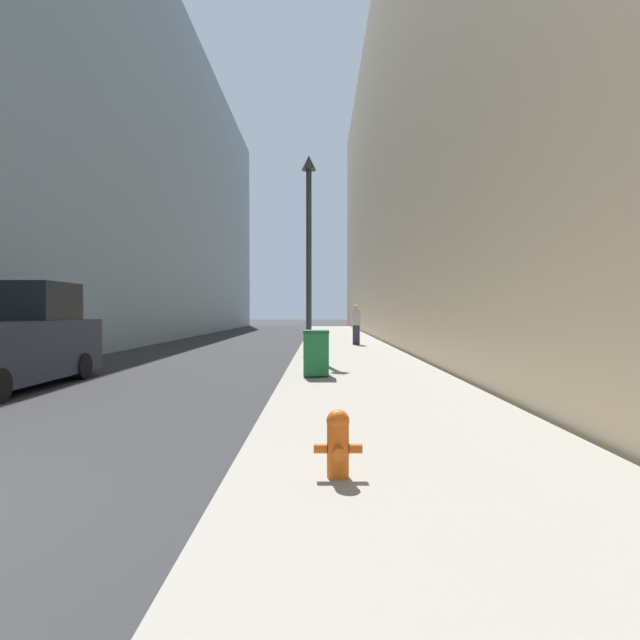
{
  "coord_description": "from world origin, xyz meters",
  "views": [
    {
      "loc": [
        4.4,
        -2.94,
        1.65
      ],
      "look_at": [
        4.5,
        19.06,
        1.28
      ],
      "focal_mm": 28.0,
      "sensor_mm": 36.0,
      "label": 1
    }
  ],
  "objects_px": {
    "fire_hydrant": "(336,442)",
    "trash_bin": "(314,352)",
    "pedestrian_on_sidewalk": "(354,325)",
    "lamppost": "(306,239)"
  },
  "relations": [
    {
      "from": "trash_bin",
      "to": "pedestrian_on_sidewalk",
      "type": "distance_m",
      "value": 11.18
    },
    {
      "from": "fire_hydrant",
      "to": "trash_bin",
      "type": "distance_m",
      "value": 7.09
    },
    {
      "from": "pedestrian_on_sidewalk",
      "to": "fire_hydrant",
      "type": "bearing_deg",
      "value": -94.67
    },
    {
      "from": "fire_hydrant",
      "to": "lamppost",
      "type": "distance_m",
      "value": 12.38
    },
    {
      "from": "fire_hydrant",
      "to": "lamppost",
      "type": "height_order",
      "value": "lamppost"
    },
    {
      "from": "trash_bin",
      "to": "fire_hydrant",
      "type": "bearing_deg",
      "value": -87.97
    },
    {
      "from": "trash_bin",
      "to": "pedestrian_on_sidewalk",
      "type": "relative_size",
      "value": 0.59
    },
    {
      "from": "fire_hydrant",
      "to": "pedestrian_on_sidewalk",
      "type": "xyz_separation_m",
      "value": [
        1.48,
        18.13,
        0.59
      ]
    },
    {
      "from": "lamppost",
      "to": "pedestrian_on_sidewalk",
      "type": "bearing_deg",
      "value": 72.26
    },
    {
      "from": "lamppost",
      "to": "trash_bin",
      "type": "bearing_deg",
      "value": -86.67
    }
  ]
}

